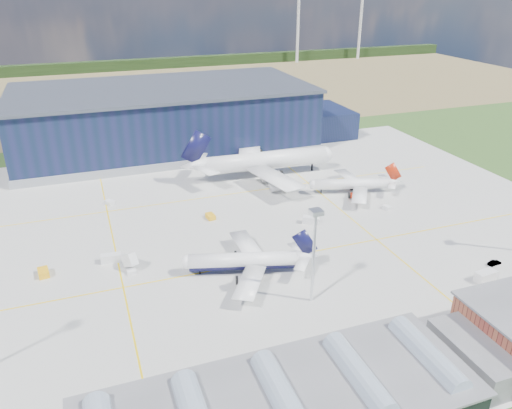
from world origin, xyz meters
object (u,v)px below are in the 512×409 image
light_mast_center (314,241)px  hangar (171,120)px  airliner_navy (243,253)px  gse_tug_c (210,216)px  gse_van_b (311,220)px  car_b (494,263)px  airstair (130,263)px  gse_tug_a (43,273)px  gse_cart_b (110,202)px  airliner_widebody (266,152)px  gse_van_c (486,276)px  gse_tug_b (149,393)px  gse_cart_a (387,207)px  airliner_red (351,179)px  gse_van_a (111,258)px

light_mast_center → hangar: bearing=93.3°
light_mast_center → airliner_navy: light_mast_center is taller
airliner_navy → gse_tug_c: 32.87m
airliner_navy → gse_van_b: bearing=-129.5°
gse_tug_c → car_b: gse_tug_c is taller
airstair → gse_tug_c: bearing=15.3°
car_b → gse_tug_a: bearing=66.4°
gse_cart_b → car_b: (89.76, -72.44, -0.06)m
airliner_widebody → car_b: (32.72, -78.89, -8.93)m
light_mast_center → car_b: (51.06, -2.01, -14.80)m
gse_tug_a → gse_van_c: size_ratio=0.76×
light_mast_center → gse_tug_b: size_ratio=8.54×
gse_cart_b → car_b: bearing=-74.3°
car_b → airstair: bearing=65.0°
airliner_navy → gse_cart_a: airliner_navy is taller
airliner_red → car_b: airliner_red is taller
gse_cart_a → car_b: 39.21m
airliner_widebody → gse_cart_a: bearing=-54.3°
airliner_red → airliner_widebody: (-21.39, 24.88, 4.31)m
airliner_navy → gse_cart_a: size_ratio=13.20×
gse_van_b → gse_tug_a: bearing=126.2°
gse_van_b → airstair: 54.69m
gse_van_b → gse_tug_c: 30.65m
gse_tug_b → gse_cart_b: 86.43m
gse_cart_a → gse_van_c: 43.57m
gse_van_b → gse_van_c: size_ratio=0.92×
airliner_red → gse_tug_a: size_ratio=7.97×
airliner_red → gse_tug_b: (-79.15, -68.00, -4.67)m
gse_cart_a → gse_van_b: size_ratio=0.54×
light_mast_center → gse_tug_c: size_ratio=6.59×
airliner_red → airstair: (-77.01, -23.84, -3.65)m
airliner_red → gse_van_a: 83.52m
gse_cart_b → airstair: (1.43, -42.27, 0.92)m
gse_tug_a → gse_tug_c: bearing=12.0°
hangar → airstair: hangar is taller
airstair → gse_tug_b: bearing=-115.5°
gse_tug_c → gse_van_c: size_ratio=0.65×
airliner_navy → gse_tug_a: size_ratio=8.59×
gse_cart_b → airliner_widebody: bearing=-29.0°
airliner_widebody → car_b: airliner_widebody is taller
airliner_widebody → gse_tug_b: (-57.76, -92.88, -8.98)m
gse_cart_a → gse_cart_b: (-82.86, 33.84, 0.12)m
airstair → gse_tug_a: bearing=146.4°
airliner_widebody → gse_cart_a: (25.82, -40.29, -8.99)m
airliner_navy → airliner_red: (50.59, 35.47, -0.41)m
airliner_navy → gse_cart_b: (-27.84, 53.90, -4.97)m
gse_van_a → gse_tug_c: 34.78m
gse_van_a → gse_van_c: 94.01m
gse_van_c → airstair: 88.07m
gse_van_a → gse_cart_b: size_ratio=1.61×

